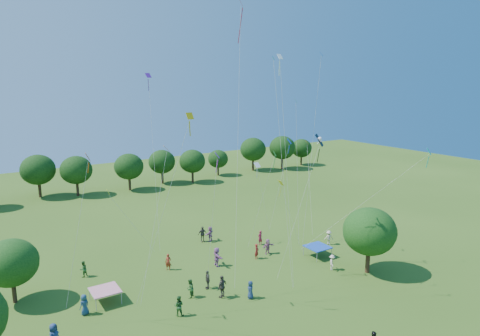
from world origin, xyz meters
The scene contains 39 objects.
near_tree_north centered at (-15.59, 23.44, 3.41)m, with size 4.22×4.22×5.32m.
near_tree_east centered at (12.74, 11.76, 4.03)m, with size 4.88×4.88×6.24m.
treeline centered at (-1.73, 55.43, 4.09)m, with size 88.01×8.77×6.77m.
tent_red_stripe centered at (-9.42, 19.49, 1.04)m, with size 2.20×2.20×1.10m.
tent_blue centered at (11.37, 17.04, 1.04)m, with size 2.20×2.20×1.10m.
crowd_person_0 centered at (0.79, 13.64, 0.76)m, with size 0.75×0.40×1.51m, color navy.
crowd_person_1 centered at (5.86, 19.98, 0.77)m, with size 0.58×0.37×1.55m, color maroon.
crowd_person_2 centered at (-3.33, 16.46, 0.79)m, with size 0.78×0.42×1.59m, color #2E5C27.
crowd_person_4 centered at (-1.36, 17.05, 0.82)m, with size 0.96×0.44×1.64m, color #3E3932.
crowd_person_5 centered at (7.53, 20.37, 0.79)m, with size 1.48×0.53×1.59m, color #A8628A.
crowd_person_7 centered at (-2.70, 22.35, 0.79)m, with size 0.59×0.38×1.58m, color maroon.
crowd_person_8 centered at (-9.81, 25.21, 0.75)m, with size 0.74×0.40×1.50m, color #2F622A.
crowd_person_9 centered at (10.34, 13.93, 0.75)m, with size 0.98×0.44×1.50m, color beige.
crowd_person_10 centered at (3.44, 27.07, 0.88)m, with size 1.04×0.47×1.76m, color #48423A.
crowd_person_11 centered at (1.62, 20.64, 0.94)m, with size 1.75×0.63×1.88m, color #AC64A5.
crowd_person_12 centered at (-11.28, 18.46, 0.82)m, with size 0.81×0.44×1.64m, color navy.
crowd_person_13 centered at (8.34, 22.88, 0.80)m, with size 0.60×0.39×1.61m, color maroon.
crowd_person_14 centered at (-5.28, 14.41, 0.80)m, with size 0.79×0.43×1.60m, color #275825.
crowd_person_15 centered at (14.69, 18.84, 0.78)m, with size 1.02×0.46×1.57m, color beige.
crowd_person_16 centered at (-1.07, 15.05, 0.96)m, with size 1.13×0.51×1.92m, color #433D35.
crowd_person_17 centered at (4.26, 26.76, 0.85)m, with size 1.58×0.57×1.70m, color #A05D92.
pirate_kite centered at (6.97, 12.77, 12.57)m, with size 4.61×1.22×11.97m.
red_high_kite centered at (2.90, 18.56, 19.85)m, with size 4.74×6.29×23.29m.
small_kite_0 centered at (14.84, 22.72, 8.66)m, with size 2.96×4.64×9.54m.
small_kite_1 centered at (-6.98, 10.74, 11.88)m, with size 2.03×6.22×14.49m.
small_kite_2 centered at (-6.32, 25.86, 6.42)m, with size 3.78×2.15×6.30m.
small_kite_3 centered at (9.93, 19.08, 12.18)m, with size 0.51×1.50×14.62m.
small_kite_4 centered at (9.59, 16.14, 14.57)m, with size 0.97×1.28×18.82m.
small_kite_5 centered at (-2.33, 13.80, 10.18)m, with size 1.11×3.64×11.26m.
small_kite_6 centered at (7.64, 22.28, 8.15)m, with size 2.93×1.52×8.07m.
small_kite_7 centered at (3.18, 13.11, 13.06)m, with size 0.36×3.17×18.17m.
small_kite_8 centered at (-5.68, 15.79, 10.70)m, with size 3.07×1.04×11.62m.
small_kite_9 centered at (-10.87, 17.16, 10.74)m, with size 2.37×0.99×11.40m.
small_kite_10 centered at (5.68, 15.62, 7.73)m, with size 3.85×1.35×7.78m.
small_kite_11 centered at (4.81, 16.70, 9.39)m, with size 0.47×4.76×10.36m.
small_kite_12 centered at (10.90, 21.72, 10.16)m, with size 1.63×2.10×10.36m.
small_kite_13 centered at (-1.61, 28.11, 14.65)m, with size 1.74×5.11×17.09m.
small_kite_14 centered at (2.70, 12.13, 14.49)m, with size 1.12×1.41×18.23m.
small_kite_15 centered at (14.16, 9.63, 9.86)m, with size 6.45×9.20×10.74m.
Camera 1 is at (-17.49, -13.11, 17.54)m, focal length 32.00 mm.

